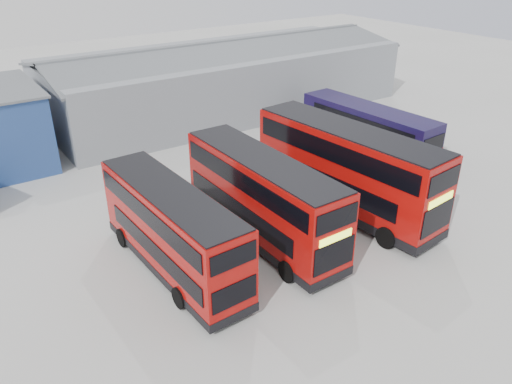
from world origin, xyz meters
name	(u,v)px	position (x,y,z in m)	size (l,w,h in m)	color
ground_plane	(297,230)	(0.00, 0.00, 0.00)	(120.00, 120.00, 0.00)	#A0A09B
maintenance_shed	(225,79)	(8.00, 20.00, 2.60)	(30.50, 12.00, 5.89)	gray
double_decker_left	(173,232)	(-6.71, 0.44, 2.01)	(2.70, 9.65, 4.05)	#A10B09
double_decker_centre	(262,200)	(-1.89, 0.43, 2.17)	(2.67, 10.32, 4.35)	#A10B09
double_decker_right	(346,171)	(3.49, 0.26, 2.37)	(3.69, 11.43, 4.76)	#A10B09
single_decker_blue	(367,127)	(11.48, 6.30, 1.46)	(3.13, 10.97, 2.94)	black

